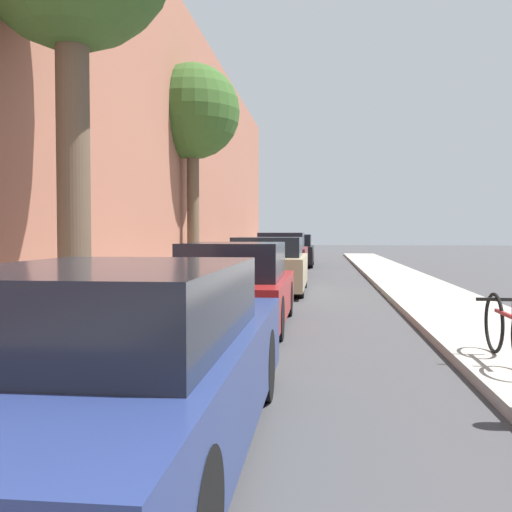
{
  "coord_description": "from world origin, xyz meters",
  "views": [
    {
      "loc": [
        0.42,
        1.75,
        1.49
      ],
      "look_at": [
        -0.54,
        10.29,
        1.15
      ],
      "focal_mm": 41.24,
      "sensor_mm": 36.0,
      "label": 1
    }
  ],
  "objects_px": {
    "parked_car_black": "(294,251)",
    "parked_car_grey": "(296,248)",
    "parked_car_red": "(235,287)",
    "parked_car_champagne": "(269,266)",
    "street_tree_far": "(193,114)",
    "parked_car_navy": "(117,367)",
    "parked_car_maroon": "(282,255)",
    "bicycle": "(508,329)"
  },
  "relations": [
    {
      "from": "parked_car_black",
      "to": "parked_car_grey",
      "type": "height_order",
      "value": "parked_car_grey"
    },
    {
      "from": "parked_car_red",
      "to": "street_tree_far",
      "type": "relative_size",
      "value": 0.6
    },
    {
      "from": "parked_car_red",
      "to": "parked_car_grey",
      "type": "relative_size",
      "value": 0.84
    },
    {
      "from": "parked_car_grey",
      "to": "street_tree_far",
      "type": "xyz_separation_m",
      "value": [
        -2.56,
        -14.46,
        4.47
      ]
    },
    {
      "from": "bicycle",
      "to": "parked_car_champagne",
      "type": "bearing_deg",
      "value": 111.84
    },
    {
      "from": "parked_car_red",
      "to": "parked_car_champagne",
      "type": "relative_size",
      "value": 0.95
    },
    {
      "from": "parked_car_navy",
      "to": "parked_car_maroon",
      "type": "xyz_separation_m",
      "value": [
        -0.07,
        16.96,
        0.1
      ]
    },
    {
      "from": "parked_car_navy",
      "to": "parked_car_maroon",
      "type": "distance_m",
      "value": 16.96
    },
    {
      "from": "parked_car_red",
      "to": "parked_car_champagne",
      "type": "xyz_separation_m",
      "value": [
        0.05,
        5.46,
        0.03
      ]
    },
    {
      "from": "parked_car_black",
      "to": "bicycle",
      "type": "relative_size",
      "value": 2.65
    },
    {
      "from": "parked_car_navy",
      "to": "parked_car_grey",
      "type": "bearing_deg",
      "value": 90.14
    },
    {
      "from": "parked_car_champagne",
      "to": "parked_car_maroon",
      "type": "bearing_deg",
      "value": 90.63
    },
    {
      "from": "parked_car_champagne",
      "to": "bicycle",
      "type": "height_order",
      "value": "parked_car_champagne"
    },
    {
      "from": "parked_car_black",
      "to": "parked_car_grey",
      "type": "bearing_deg",
      "value": 91.3
    },
    {
      "from": "parked_car_navy",
      "to": "parked_car_champagne",
      "type": "distance_m",
      "value": 11.05
    },
    {
      "from": "parked_car_champagne",
      "to": "bicycle",
      "type": "bearing_deg",
      "value": -68.43
    },
    {
      "from": "parked_car_grey",
      "to": "bicycle",
      "type": "distance_m",
      "value": 26.05
    },
    {
      "from": "parked_car_champagne",
      "to": "parked_car_grey",
      "type": "xyz_separation_m",
      "value": [
        -0.07,
        17.55,
        0.02
      ]
    },
    {
      "from": "parked_car_champagne",
      "to": "bicycle",
      "type": "relative_size",
      "value": 2.45
    },
    {
      "from": "parked_car_grey",
      "to": "street_tree_far",
      "type": "bearing_deg",
      "value": -100.03
    },
    {
      "from": "parked_car_navy",
      "to": "parked_car_grey",
      "type": "relative_size",
      "value": 1.0
    },
    {
      "from": "parked_car_black",
      "to": "street_tree_far",
      "type": "xyz_separation_m",
      "value": [
        -2.69,
        -8.58,
        4.46
      ]
    },
    {
      "from": "parked_car_black",
      "to": "street_tree_far",
      "type": "height_order",
      "value": "street_tree_far"
    },
    {
      "from": "street_tree_far",
      "to": "parked_car_grey",
      "type": "bearing_deg",
      "value": 79.97
    },
    {
      "from": "parked_car_navy",
      "to": "parked_car_black",
      "type": "xyz_separation_m",
      "value": [
        0.06,
        22.72,
        0.06
      ]
    },
    {
      "from": "street_tree_far",
      "to": "parked_car_red",
      "type": "bearing_deg",
      "value": -73.21
    },
    {
      "from": "parked_car_navy",
      "to": "parked_car_champagne",
      "type": "relative_size",
      "value": 1.12
    },
    {
      "from": "parked_car_navy",
      "to": "parked_car_champagne",
      "type": "height_order",
      "value": "parked_car_champagne"
    },
    {
      "from": "bicycle",
      "to": "street_tree_far",
      "type": "bearing_deg",
      "value": 117.69
    },
    {
      "from": "parked_car_grey",
      "to": "street_tree_far",
      "type": "distance_m",
      "value": 15.34
    },
    {
      "from": "street_tree_far",
      "to": "bicycle",
      "type": "xyz_separation_m",
      "value": [
        5.9,
        -11.38,
        -4.67
      ]
    },
    {
      "from": "parked_car_grey",
      "to": "bicycle",
      "type": "xyz_separation_m",
      "value": [
        3.35,
        -25.84,
        -0.21
      ]
    },
    {
      "from": "parked_car_maroon",
      "to": "street_tree_far",
      "type": "bearing_deg",
      "value": -132.27
    },
    {
      "from": "parked_car_black",
      "to": "parked_car_grey",
      "type": "distance_m",
      "value": 5.88
    },
    {
      "from": "parked_car_champagne",
      "to": "parked_car_grey",
      "type": "bearing_deg",
      "value": 90.22
    },
    {
      "from": "parked_car_black",
      "to": "bicycle",
      "type": "height_order",
      "value": "parked_car_black"
    },
    {
      "from": "parked_car_navy",
      "to": "bicycle",
      "type": "bearing_deg",
      "value": 40.16
    },
    {
      "from": "bicycle",
      "to": "parked_car_black",
      "type": "bearing_deg",
      "value": 99.42
    },
    {
      "from": "parked_car_red",
      "to": "street_tree_far",
      "type": "distance_m",
      "value": 10.01
    },
    {
      "from": "parked_car_black",
      "to": "parked_car_red",
      "type": "bearing_deg",
      "value": -90.37
    },
    {
      "from": "parked_car_maroon",
      "to": "parked_car_grey",
      "type": "bearing_deg",
      "value": 90.02
    },
    {
      "from": "parked_car_maroon",
      "to": "parked_car_navy",
      "type": "bearing_deg",
      "value": -89.78
    }
  ]
}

